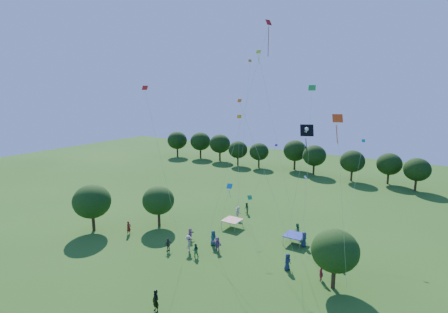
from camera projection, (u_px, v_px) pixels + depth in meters
near_tree_west at (92, 201)px, 43.90m from camera, size 4.72×4.72×6.04m
near_tree_north at (158, 200)px, 45.53m from camera, size 4.14×4.14×5.40m
near_tree_east at (335, 251)px, 31.09m from camera, size 4.25×4.25×5.56m
treeline at (324, 156)px, 72.34m from camera, size 88.01×8.77×6.77m
tent_red_stripe at (232, 220)px, 45.42m from camera, size 2.20×2.20×1.10m
tent_blue at (295, 235)px, 40.69m from camera, size 2.20×2.20×1.10m
man_in_black at (156, 301)px, 28.27m from camera, size 0.75×0.55×1.87m
crowd_person_0 at (304, 239)px, 39.97m from camera, size 0.92×0.97×1.77m
crowd_person_1 at (321, 272)px, 32.89m from camera, size 0.51×0.70×1.71m
crowd_person_2 at (246, 208)px, 50.53m from camera, size 0.85×0.92×1.65m
crowd_person_3 at (238, 213)px, 48.52m from camera, size 0.67×1.21×1.77m
crowd_person_4 at (168, 245)px, 38.85m from camera, size 0.54×0.95×1.54m
crowd_person_5 at (217, 244)px, 38.97m from camera, size 1.60×0.89×1.62m
crowd_person_6 at (287, 262)px, 34.82m from camera, size 0.63×0.93×1.73m
crowd_person_7 at (322, 243)px, 38.85m from camera, size 0.72×0.82×1.87m
crowd_person_8 at (297, 230)px, 42.50m from camera, size 0.56×0.92×1.77m
crowd_person_9 at (188, 244)px, 38.73m from camera, size 1.06×1.34×1.88m
crowd_person_10 at (337, 258)px, 35.62m from camera, size 1.05×0.98×1.69m
crowd_person_11 at (190, 234)px, 41.63m from camera, size 0.78×1.50×1.53m
crowd_person_12 at (213, 238)px, 40.36m from camera, size 0.96×0.66×1.77m
crowd_person_13 at (129, 228)px, 43.35m from camera, size 0.43×0.65×1.70m
crowd_person_14 at (195, 250)px, 37.57m from camera, size 0.83×0.75×1.49m
pirate_kite at (306, 134)px, 28.79m from camera, size 2.98×1.99×13.63m
red_high_kite at (256, 70)px, 36.70m from camera, size 4.80×5.39×23.58m
small_kite_0 at (261, 162)px, 31.39m from camera, size 4.43×4.26×15.68m
small_kite_1 at (339, 149)px, 25.16m from camera, size 1.18×3.77×14.78m
small_kite_2 at (270, 107)px, 36.73m from camera, size 4.45×2.31×20.44m
small_kite_3 at (311, 115)px, 36.73m from camera, size 0.84×1.05×16.92m
small_kite_4 at (228, 195)px, 35.04m from camera, size 3.00×1.89×7.30m
small_kite_5 at (268, 164)px, 48.06m from camera, size 2.76×4.04×9.04m
small_kite_6 at (305, 191)px, 39.21m from camera, size 0.72×1.89×6.89m
small_kite_7 at (358, 170)px, 40.87m from camera, size 0.78×9.99×10.46m
small_kite_8 at (155, 132)px, 34.03m from camera, size 2.42×2.53×16.83m
small_kite_9 at (239, 135)px, 47.11m from camera, size 0.69×0.61×13.11m
small_kite_10 at (246, 111)px, 47.78m from camera, size 0.84×2.16×20.43m
small_kite_11 at (250, 199)px, 43.41m from camera, size 2.67×4.07×3.63m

